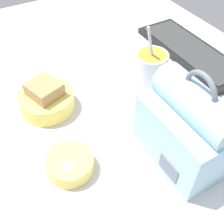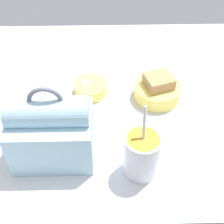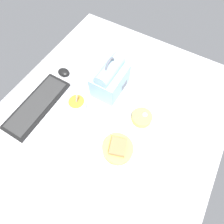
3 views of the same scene
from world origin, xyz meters
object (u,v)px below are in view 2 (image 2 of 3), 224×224
Objects in this scene: lunch_bag at (52,131)px; bento_bowl_snacks at (91,88)px; bento_bowl_sandwich at (158,90)px; soup_cup at (143,154)px.

bento_bowl_snacks is at bearing -109.97° from lunch_bag.
bento_bowl_sandwich is at bearing 172.95° from bento_bowl_snacks.
lunch_bag reaches higher than bento_bowl_sandwich.
bento_bowl_snacks is (-8.45, -23.27, -6.66)cm from lunch_bag.
soup_cup is at bearing 114.15° from bento_bowl_snacks.
soup_cup reaches higher than bento_bowl_sandwich.
soup_cup is at bearing 165.58° from lunch_bag.
bento_bowl_snacks is at bearing -7.05° from bento_bowl_sandwich.
bento_bowl_sandwich is 20.20cm from bento_bowl_snacks.
lunch_bag is 35.70cm from bento_bowl_sandwich.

